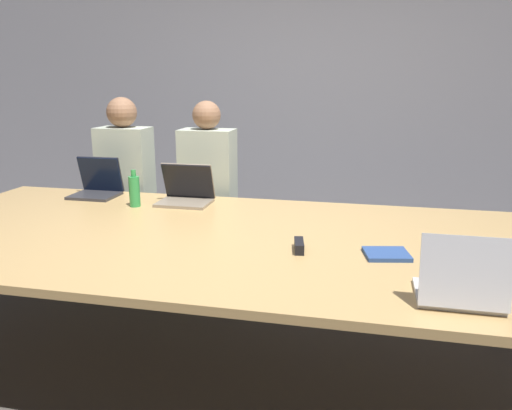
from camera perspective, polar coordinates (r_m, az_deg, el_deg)
ground_plane at (r=3.02m, az=-3.36°, el=-17.60°), size 24.00×24.00×0.00m
curtain_wall at (r=4.95m, az=4.30°, el=12.05°), size 12.00×0.06×2.80m
conference_table at (r=2.71m, az=-3.58°, el=-4.38°), size 3.75×1.69×0.78m
laptop_far_left at (r=3.74m, az=-17.65°, el=2.23°), size 0.32×0.27×0.27m
person_far_left at (r=4.07m, az=-14.52°, el=1.36°), size 0.40×0.24×1.46m
laptop_near_right at (r=2.02m, az=22.35°, el=-8.37°), size 0.31×0.28×0.28m
laptop_far_midleft at (r=3.38m, az=-7.98°, el=1.50°), size 0.35×0.27×0.27m
person_far_midleft at (r=3.82m, az=-5.44°, el=0.66°), size 0.40×0.24×1.44m
bottle_far_midleft at (r=3.35m, az=-13.72°, el=1.59°), size 0.07×0.07×0.24m
stapler at (r=2.45m, az=4.94°, el=-4.66°), size 0.07×0.16×0.05m
notebook at (r=2.46m, az=14.70°, el=-5.45°), size 0.24×0.21×0.02m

